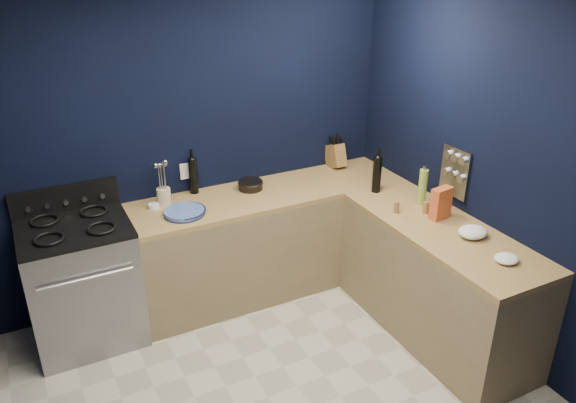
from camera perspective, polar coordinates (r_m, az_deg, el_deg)
wall_back at (r=4.54m, az=-10.66°, el=5.72°), size 3.50×0.02×2.60m
wall_right at (r=4.05m, az=22.24°, el=1.81°), size 0.02×3.50×2.60m
cab_back at (r=4.81m, az=-1.84°, el=-4.08°), size 2.30×0.63×0.86m
top_back at (r=4.61m, az=-1.91°, el=0.81°), size 2.30×0.63×0.04m
cab_right at (r=4.40m, az=14.81°, el=-8.04°), size 0.63×1.67×0.86m
top_right at (r=4.18m, az=15.48°, el=-2.85°), size 0.63×1.67×0.04m
gas_range at (r=4.45m, az=-20.03°, el=-7.96°), size 0.76×0.66×0.92m
oven_door at (r=4.19m, az=-19.34°, el=-10.24°), size 0.59×0.02×0.42m
cooktop at (r=4.22m, az=-20.97°, el=-2.53°), size 0.76×0.66×0.03m
backguard at (r=4.45m, az=-21.70°, el=0.28°), size 0.76×0.06×0.20m
spice_panel at (r=4.42m, az=16.58°, el=2.88°), size 0.02×0.28×0.38m
wall_outlet at (r=4.60m, az=-10.36°, el=3.05°), size 0.09×0.02×0.13m
plate_stack at (r=4.27m, az=-10.49°, el=-1.09°), size 0.38×0.38×0.04m
ramekin at (r=4.43m, az=-13.46°, el=-0.44°), size 0.10×0.10×0.03m
utensil_crock at (r=4.45m, az=-12.47°, el=0.50°), size 0.13×0.13×0.13m
wine_bottle_back at (r=4.58m, az=-9.59°, el=2.55°), size 0.09×0.09×0.29m
lemon_basket at (r=4.63m, az=-3.82°, el=1.68°), size 0.25×0.25×0.08m
knife_block at (r=5.10m, az=4.82°, el=4.66°), size 0.12×0.24×0.25m
wine_bottle_right at (r=4.59m, az=9.00°, el=2.70°), size 0.08×0.08×0.29m
oil_bottle at (r=4.44m, az=13.50°, el=1.42°), size 0.07×0.07×0.29m
spice_jar_near at (r=4.30m, az=10.95°, el=-0.57°), size 0.04×0.04×0.09m
spice_jar_far at (r=4.34m, az=13.80°, el=-0.58°), size 0.06×0.06×0.09m
crouton_bag at (r=4.26m, az=15.26°, el=-0.17°), size 0.17×0.10×0.24m
towel_front at (r=4.09m, az=18.24°, el=-2.96°), size 0.24×0.22×0.07m
towel_end at (r=3.86m, az=21.29°, el=-5.43°), size 0.19×0.18×0.05m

